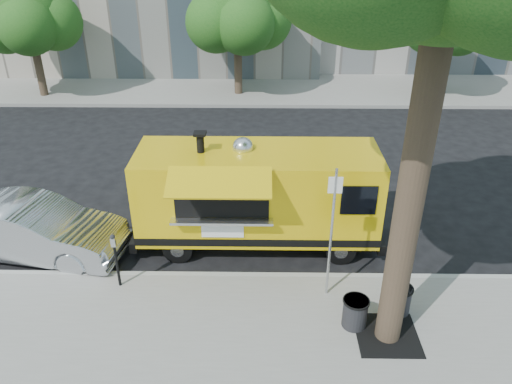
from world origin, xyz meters
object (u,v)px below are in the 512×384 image
trash_bin_right (355,312)px  far_tree_c (447,15)px  parking_meter (115,254)px  food_truck (256,195)px  far_tree_a (28,13)px  sedan (35,229)px  trash_bin_left (399,299)px  far_tree_b (237,10)px  sign_post (332,227)px

trash_bin_right → far_tree_c: bearing=68.1°
parking_meter → food_truck: food_truck is taller
far_tree_a → trash_bin_right: (11.99, -14.82, -3.29)m
sedan → far_tree_a: bearing=30.7°
food_truck → trash_bin_right: bearing=-57.1°
far_tree_c → trash_bin_right: 16.41m
sedan → trash_bin_left: 8.57m
food_truck → sedan: 5.42m
far_tree_b → sign_post: far_tree_b is taller
far_tree_b → food_truck: size_ratio=0.90×
parking_meter → trash_bin_left: size_ratio=2.14×
far_tree_c → parking_meter: far_tree_c is taller
far_tree_b → sedan: 13.78m
sign_post → parking_meter: 4.64m
far_tree_c → sedan: far_tree_c is taller
far_tree_a → sedan: size_ratio=1.22×
far_tree_c → sign_post: far_tree_c is taller
far_tree_b → trash_bin_left: (3.95, -14.81, -3.35)m
far_tree_b → trash_bin_right: size_ratio=8.67×
food_truck → trash_bin_left: food_truck is taller
far_tree_c → trash_bin_right: size_ratio=8.21×
parking_meter → food_truck: bearing=32.5°
trash_bin_left → parking_meter: bearing=172.7°
sign_post → parking_meter: bearing=177.5°
parking_meter → trash_bin_right: size_ratio=2.10×
parking_meter → sedan: parking_meter is taller
sign_post → trash_bin_right: bearing=-65.5°
far_tree_c → parking_meter: size_ratio=3.90×
far_tree_a → trash_bin_left: far_tree_a is taller
far_tree_c → food_truck: far_tree_c is taller
far_tree_c → sedan: 18.46m
trash_bin_left → trash_bin_right: 1.04m
far_tree_a → trash_bin_left: size_ratio=8.59×
trash_bin_left → far_tree_a: bearing=131.9°
far_tree_b → far_tree_a: bearing=-177.5°
far_tree_b → sign_post: size_ratio=1.83×
far_tree_b → trash_bin_left: 15.69m
far_tree_b → parking_meter: bearing=-98.1°
far_tree_b → trash_bin_left: far_tree_b is taller
far_tree_c → trash_bin_left: size_ratio=8.36×
far_tree_b → sign_post: 14.61m
far_tree_c → far_tree_a: bearing=-179.7°
far_tree_b → far_tree_c: 9.01m
sedan → parking_meter: bearing=-109.9°
sign_post → sedan: 7.16m
trash_bin_left → food_truck: bearing=137.8°
sign_post → far_tree_a: bearing=129.8°
sedan → far_tree_c: bearing=-37.1°
far_tree_a → parking_meter: size_ratio=4.01×
far_tree_a → far_tree_b: bearing=2.5°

